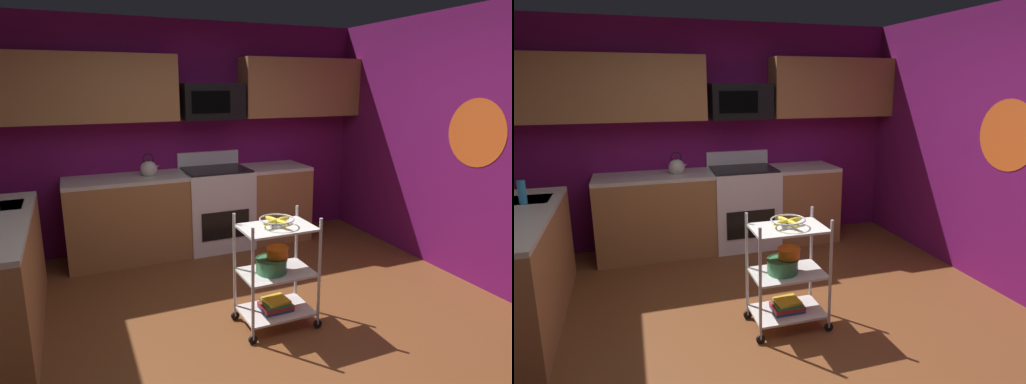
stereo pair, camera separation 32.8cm
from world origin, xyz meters
TOP-DOWN VIEW (x-y plane):
  - floor at (0.00, 0.00)m, footprint 4.40×4.80m
  - wall_back at (0.00, 2.43)m, footprint 4.52×0.06m
  - wall_right at (2.23, 0.00)m, footprint 0.06×4.80m
  - wall_flower_decal at (2.20, 0.26)m, footprint 0.00×0.64m
  - counter_run at (-0.76, 1.62)m, footprint 3.60×2.41m
  - oven_range at (0.26, 2.10)m, footprint 0.76×0.65m
  - upper_cabinets at (-0.06, 2.23)m, footprint 4.40×0.33m
  - microwave at (0.26, 2.21)m, footprint 0.70×0.39m
  - rolling_cart at (0.12, 0.20)m, footprint 0.63×0.40m
  - fruit_bowl at (0.12, 0.20)m, footprint 0.27×0.27m
  - mixing_bowl_large at (0.08, 0.20)m, footprint 0.25×0.25m
  - mixing_bowl_small at (0.14, 0.21)m, footprint 0.18×0.18m
  - book_stack at (0.12, 0.20)m, footprint 0.25×0.19m
  - kettle at (-0.50, 2.10)m, footprint 0.21×0.18m

SIDE VIEW (x-z plane):
  - floor at x=0.00m, z-range -0.04..0.00m
  - book_stack at x=0.12m, z-range 0.13..0.22m
  - rolling_cart at x=0.12m, z-range 0.00..0.91m
  - counter_run at x=-0.76m, z-range 0.00..0.92m
  - oven_range at x=0.26m, z-range -0.07..1.03m
  - mixing_bowl_large at x=0.08m, z-range 0.46..0.58m
  - mixing_bowl_small at x=0.14m, z-range 0.58..0.66m
  - fruit_bowl at x=0.12m, z-range 0.84..0.91m
  - kettle at x=-0.50m, z-range 0.86..1.13m
  - wall_back at x=0.00m, z-range 0.00..2.60m
  - wall_right at x=2.23m, z-range 0.00..2.60m
  - wall_flower_decal at x=2.20m, z-range 1.13..1.77m
  - microwave at x=0.26m, z-range 1.50..1.90m
  - upper_cabinets at x=-0.06m, z-range 1.50..2.20m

